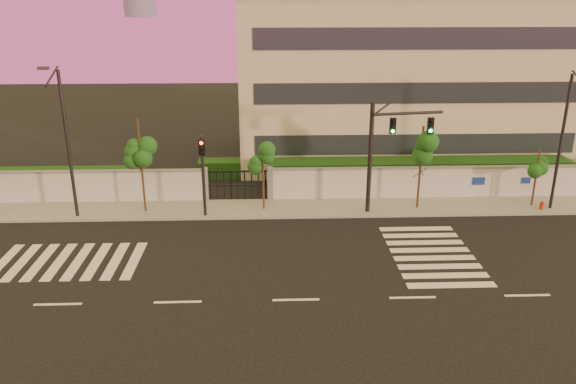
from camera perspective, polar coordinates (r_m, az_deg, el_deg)
name	(u,v)px	position (r m, az deg, el deg)	size (l,w,h in m)	color
ground	(296,300)	(24.27, 0.81, -10.91)	(120.00, 120.00, 0.00)	black
sidewalk	(287,208)	(33.70, -0.08, -1.66)	(60.00, 3.00, 0.15)	gray
perimeter_wall	(288,184)	(34.76, 0.00, 0.77)	(60.00, 0.36, 2.20)	#B2B4B9
hedge_row	(302,175)	(37.49, 1.47, 1.79)	(41.00, 4.25, 1.80)	#123510
institutional_building	(400,77)	(44.45, 11.28, 11.34)	(24.40, 12.40, 12.25)	beige
road_markings	(260,260)	(27.54, -2.89, -6.95)	(57.00, 7.62, 0.02)	silver
street_tree_c	(140,144)	(32.92, -14.80, 4.70)	(1.53, 1.22, 5.70)	#382314
street_tree_d	(263,163)	(32.57, -2.51, 2.91)	(1.41, 1.12, 4.00)	#382314
street_tree_e	(422,149)	(33.46, 13.47, 4.29)	(1.61, 1.28, 5.12)	#382314
street_tree_f	(538,165)	(36.32, 24.05, 2.53)	(1.47, 1.17, 3.64)	#382314
traffic_signal_main	(385,145)	(32.28, 9.87, 4.75)	(4.17, 0.76, 6.61)	black
traffic_signal_secondary	(203,167)	(31.85, -8.65, 2.56)	(0.38, 0.35, 4.86)	black
streetlight_west	(66,138)	(33.09, -21.64, 5.10)	(0.53, 2.13, 8.87)	black
streetlight_east	(564,136)	(35.70, 26.20, 5.09)	(0.51, 2.04, 8.46)	black
fire_hydrant	(541,206)	(36.50, 24.36, -1.34)	(0.26, 0.25, 0.67)	red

